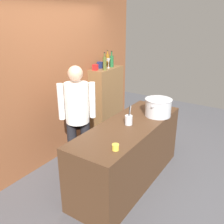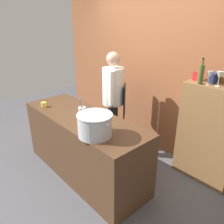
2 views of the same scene
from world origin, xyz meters
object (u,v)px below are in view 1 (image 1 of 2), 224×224
object	(u,v)px
utensil_crock	(129,120)
wine_bottle_amber	(108,60)
stockpot_large	(158,107)
wine_bottle_olive	(105,63)
spice_tin_red	(95,67)
butter_jar	(115,147)
wine_glass_short	(105,63)
spice_tin_navy	(100,65)
wine_bottle_green	(112,61)
chef	(77,114)
wine_glass_tall	(108,61)

from	to	relation	value
utensil_crock	wine_bottle_amber	xyz separation A→B (m)	(1.37, 1.27, 0.51)
stockpot_large	wine_bottle_olive	bearing A→B (deg)	69.39
utensil_crock	wine_bottle_olive	world-z (taller)	wine_bottle_olive
spice_tin_red	butter_jar	bearing A→B (deg)	-137.53
wine_glass_short	spice_tin_red	world-z (taller)	wine_glass_short
spice_tin_navy	stockpot_large	bearing A→B (deg)	-111.40
spice_tin_navy	utensil_crock	bearing A→B (deg)	-131.08
spice_tin_navy	wine_bottle_green	bearing A→B (deg)	-26.79
wine_glass_short	spice_tin_navy	size ratio (longest dim) A/B	1.38
stockpot_large	wine_bottle_amber	xyz separation A→B (m)	(0.84, 1.47, 0.45)
wine_bottle_amber	wine_bottle_green	bearing A→B (deg)	-107.08
wine_bottle_olive	spice_tin_red	world-z (taller)	wine_bottle_olive
wine_bottle_olive	chef	bearing A→B (deg)	-163.69
wine_bottle_amber	spice_tin_red	size ratio (longest dim) A/B	2.81
spice_tin_navy	spice_tin_red	bearing A→B (deg)	-168.45
wine_bottle_green	wine_bottle_amber	distance (m)	0.12
wine_glass_short	spice_tin_navy	xyz separation A→B (m)	(0.00, 0.13, -0.06)
wine_bottle_olive	wine_bottle_amber	size ratio (longest dim) A/B	1.04
wine_bottle_green	spice_tin_navy	xyz separation A→B (m)	(-0.23, 0.12, -0.05)
wine_bottle_green	spice_tin_navy	world-z (taller)	wine_bottle_green
butter_jar	wine_glass_tall	xyz separation A→B (m)	(1.90, 1.37, 0.55)
wine_bottle_olive	wine_bottle_amber	distance (m)	0.40
wine_glass_tall	stockpot_large	bearing A→B (deg)	-117.16
wine_bottle_green	wine_glass_short	xyz separation A→B (m)	(-0.23, -0.01, 0.00)
wine_glass_short	spice_tin_red	size ratio (longest dim) A/B	1.57
stockpot_large	utensil_crock	bearing A→B (deg)	159.51
butter_jar	wine_bottle_amber	distance (m)	2.59
spice_tin_navy	wine_glass_tall	bearing A→B (deg)	-45.48
wine_bottle_olive	wine_glass_tall	size ratio (longest dim) A/B	1.76
wine_bottle_amber	spice_tin_navy	xyz separation A→B (m)	(-0.27, -0.00, -0.06)
chef	wine_glass_tall	size ratio (longest dim) A/B	9.12
chef	wine_bottle_green	xyz separation A→B (m)	(1.53, 0.41, 0.51)
wine_glass_short	wine_glass_tall	xyz separation A→B (m)	(0.12, 0.01, 0.01)
stockpot_large	wine_bottle_olive	world-z (taller)	wine_bottle_olive
stockpot_large	wine_glass_tall	bearing A→B (deg)	62.84
butter_jar	spice_tin_navy	bearing A→B (deg)	39.86
wine_bottle_green	spice_tin_red	xyz separation A→B (m)	(-0.43, 0.08, -0.06)
stockpot_large	wine_bottle_green	size ratio (longest dim) A/B	1.48
butter_jar	wine_glass_tall	size ratio (longest dim) A/B	0.43
utensil_crock	butter_jar	xyz separation A→B (m)	(-0.68, -0.22, -0.04)
wine_bottle_green	wine_glass_short	distance (m)	0.23
utensil_crock	spice_tin_red	xyz separation A→B (m)	(0.90, 1.22, 0.44)
wine_bottle_olive	wine_glass_short	size ratio (longest dim) A/B	1.87
wine_bottle_green	wine_bottle_amber	size ratio (longest dim) A/B	1.00
chef	butter_jar	distance (m)	1.08
stockpot_large	utensil_crock	world-z (taller)	utensil_crock
stockpot_large	spice_tin_navy	distance (m)	1.62
wine_glass_tall	spice_tin_navy	bearing A→B (deg)	134.52
stockpot_large	wine_bottle_green	distance (m)	1.63
wine_bottle_olive	wine_glass_short	xyz separation A→B (m)	(0.08, 0.05, -0.01)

